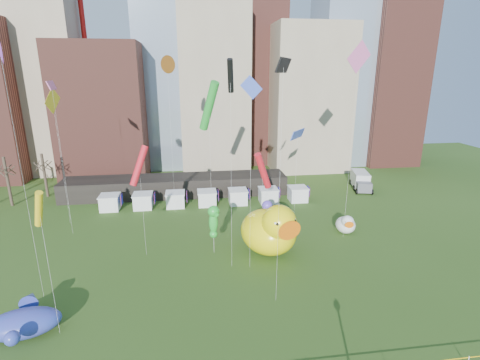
{
  "coord_description": "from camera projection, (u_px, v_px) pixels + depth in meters",
  "views": [
    {
      "loc": [
        -1.22,
        -18.73,
        20.42
      ],
      "look_at": [
        2.65,
        9.3,
        12.0
      ],
      "focal_mm": 27.0,
      "sensor_mm": 36.0,
      "label": 1
    }
  ],
  "objects": [
    {
      "name": "whale_inflatable",
      "position": [
        24.0,
        321.0,
        29.12
      ],
      "size": [
        6.17,
        7.37,
        2.52
      ],
      "rotation": [
        0.0,
        0.0,
        0.18
      ],
      "color": "#423EAB",
      "rests_on": "ground"
    },
    {
      "name": "kite_2",
      "position": [
        230.0,
        76.0,
        33.95
      ],
      "size": [
        0.87,
        1.95,
        21.75
      ],
      "color": "silver",
      "rests_on": "ground"
    },
    {
      "name": "pavilion",
      "position": [
        176.0,
        186.0,
        62.67
      ],
      "size": [
        38.0,
        6.0,
        3.2
      ],
      "primitive_type": "cube",
      "color": "black",
      "rests_on": "ground"
    },
    {
      "name": "kite_8",
      "position": [
        139.0,
        166.0,
        39.26
      ],
      "size": [
        2.49,
        2.22,
        12.93
      ],
      "color": "silver",
      "rests_on": "ground"
    },
    {
      "name": "kite_0",
      "position": [
        263.0,
        171.0,
        46.29
      ],
      "size": [
        2.9,
        2.54,
        10.89
      ],
      "color": "silver",
      "rests_on": "ground"
    },
    {
      "name": "kite_7",
      "position": [
        0.0,
        54.0,
        28.06
      ],
      "size": [
        0.91,
        1.58,
        22.78
      ],
      "color": "silver",
      "rests_on": "ground"
    },
    {
      "name": "skyline",
      "position": [
        205.0,
        68.0,
        75.93
      ],
      "size": [
        101.0,
        23.0,
        68.0
      ],
      "color": "brown",
      "rests_on": "ground"
    },
    {
      "name": "seahorse_green",
      "position": [
        213.0,
        219.0,
        41.47
      ],
      "size": [
        1.65,
        1.89,
        5.93
      ],
      "rotation": [
        0.0,
        0.0,
        0.28
      ],
      "color": "silver",
      "rests_on": "ground"
    },
    {
      "name": "small_duck",
      "position": [
        346.0,
        224.0,
        47.58
      ],
      "size": [
        3.1,
        3.77,
        2.73
      ],
      "rotation": [
        0.0,
        0.0,
        -0.19
      ],
      "color": "white",
      "rests_on": "ground"
    },
    {
      "name": "kite_9",
      "position": [
        52.0,
        86.0,
        42.29
      ],
      "size": [
        0.98,
        3.51,
        19.55
      ],
      "color": "silver",
      "rests_on": "ground"
    },
    {
      "name": "kite_13",
      "position": [
        251.0,
        94.0,
        34.25
      ],
      "size": [
        2.01,
        1.07,
        20.24
      ],
      "color": "silver",
      "rests_on": "ground"
    },
    {
      "name": "kite_12",
      "position": [
        39.0,
        209.0,
        26.4
      ],
      "size": [
        1.55,
        1.73,
        12.39
      ],
      "color": "silver",
      "rests_on": "ground"
    },
    {
      "name": "kite_6",
      "position": [
        167.0,
        65.0,
        48.72
      ],
      "size": [
        1.43,
        2.2,
        22.71
      ],
      "color": "silver",
      "rests_on": "ground"
    },
    {
      "name": "kite_10",
      "position": [
        284.0,
        67.0,
        27.83
      ],
      "size": [
        2.13,
        3.56,
        21.56
      ],
      "color": "silver",
      "rests_on": "ground"
    },
    {
      "name": "kite_4",
      "position": [
        53.0,
        102.0,
        46.27
      ],
      "size": [
        0.93,
        3.23,
        18.68
      ],
      "color": "silver",
      "rests_on": "ground"
    },
    {
      "name": "seahorse_purple",
      "position": [
        267.0,
        213.0,
        44.41
      ],
      "size": [
        1.68,
        1.88,
        5.5
      ],
      "rotation": [
        0.0,
        0.0,
        -0.4
      ],
      "color": "silver",
      "rests_on": "ground"
    },
    {
      "name": "kite_5",
      "position": [
        298.0,
        134.0,
        49.51
      ],
      "size": [
        2.93,
        3.58,
        12.97
      ],
      "color": "silver",
      "rests_on": "ground"
    },
    {
      "name": "big_duck",
      "position": [
        270.0,
        230.0,
        41.68
      ],
      "size": [
        8.17,
        9.36,
        6.59
      ],
      "rotation": [
        0.0,
        0.0,
        0.31
      ],
      "color": "#FFEA0D",
      "rests_on": "ground"
    },
    {
      "name": "box_truck",
      "position": [
        361.0,
        180.0,
        66.03
      ],
      "size": [
        4.17,
        7.44,
        2.99
      ],
      "rotation": [
        0.0,
        0.0,
        -0.24
      ],
      "color": "silver",
      "rests_on": "ground"
    },
    {
      "name": "kite_11",
      "position": [
        209.0,
        106.0,
        44.71
      ],
      "size": [
        2.91,
        3.69,
        19.61
      ],
      "color": "silver",
      "rests_on": "ground"
    },
    {
      "name": "kite_1",
      "position": [
        359.0,
        60.0,
        40.7
      ],
      "size": [
        3.44,
        1.36,
        24.0
      ],
      "color": "silver",
      "rests_on": "ground"
    },
    {
      "name": "bare_trees",
      "position": [
        8.0,
        181.0,
        57.17
      ],
      "size": [
        8.44,
        6.44,
        8.5
      ],
      "color": "#382B21",
      "rests_on": "ground"
    },
    {
      "name": "vendor_tents",
      "position": [
        207.0,
        198.0,
        57.77
      ],
      "size": [
        33.24,
        2.8,
        2.4
      ],
      "color": "white",
      "rests_on": "ground"
    }
  ]
}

